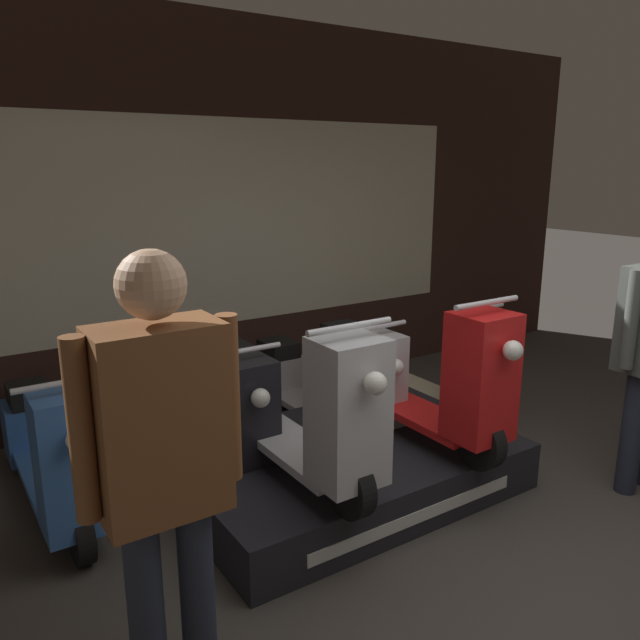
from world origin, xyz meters
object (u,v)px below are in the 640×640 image
object	(u,v)px
scooter_backrow_0	(52,451)
scooter_backrow_1	(206,415)
scooter_backrow_3	(422,365)
person_left_browsing	(163,457)
scooter_display_left	(287,407)
scooter_display_right	(411,377)
scooter_backrow_2	(326,387)

from	to	relation	value
scooter_backrow_0	scooter_backrow_1	xyz separation A→B (m)	(0.98, 0.00, 0.00)
scooter_backrow_3	person_left_browsing	world-z (taller)	person_left_browsing
scooter_display_left	scooter_backrow_0	world-z (taller)	scooter_display_left
scooter_display_left	scooter_backrow_1	xyz separation A→B (m)	(-0.16, 0.82, -0.30)
scooter_display_right	scooter_display_left	bearing A→B (deg)	180.00
person_left_browsing	scooter_backrow_3	bearing A→B (deg)	31.78
scooter_display_left	scooter_display_right	size ratio (longest dim) A/B	1.00
scooter_display_right	scooter_backrow_3	distance (m)	1.23
scooter_backrow_1	scooter_backrow_2	world-z (taller)	same
scooter_display_left	scooter_backrow_3	size ratio (longest dim) A/B	1.00
scooter_display_left	scooter_backrow_2	distance (m)	1.19
scooter_backrow_1	scooter_backrow_2	distance (m)	0.98
scooter_display_right	scooter_backrow_3	xyz separation A→B (m)	(0.86, 0.82, -0.30)
scooter_display_right	scooter_backrow_2	bearing A→B (deg)	98.07
scooter_backrow_1	scooter_display_right	bearing A→B (deg)	-36.66
scooter_backrow_3	scooter_backrow_1	bearing A→B (deg)	180.00
scooter_backrow_2	person_left_browsing	distance (m)	2.66
scooter_backrow_1	scooter_backrow_2	size ratio (longest dim) A/B	1.00
person_left_browsing	scooter_backrow_2	bearing A→B (deg)	43.34
scooter_backrow_0	person_left_browsing	world-z (taller)	person_left_browsing
scooter_display_left	scooter_display_right	distance (m)	0.93
scooter_display_left	scooter_backrow_0	bearing A→B (deg)	144.44
scooter_backrow_3	scooter_display_left	bearing A→B (deg)	-155.62
scooter_display_left	scooter_backrow_2	xyz separation A→B (m)	(0.82, 0.82, -0.30)
scooter_display_left	scooter_display_right	xyz separation A→B (m)	(0.93, 0.00, 0.00)
scooter_display_right	scooter_backrow_2	xyz separation A→B (m)	(-0.12, 0.82, -0.30)
scooter_backrow_0	scooter_backrow_1	bearing A→B (deg)	0.00
scooter_display_right	scooter_backrow_0	world-z (taller)	scooter_display_right
scooter_backrow_2	scooter_backrow_1	bearing A→B (deg)	180.00
scooter_display_left	scooter_backrow_2	bearing A→B (deg)	44.87
person_left_browsing	scooter_backrow_0	bearing A→B (deg)	92.82
person_left_browsing	scooter_display_left	bearing A→B (deg)	42.09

